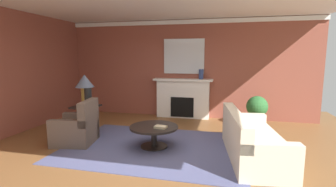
% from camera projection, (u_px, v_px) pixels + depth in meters
% --- Properties ---
extents(ground_plane, '(9.39, 9.39, 0.00)m').
position_uv_depth(ground_plane, '(157.00, 149.00, 5.08)').
color(ground_plane, brown).
extents(wall_fireplace, '(7.82, 0.12, 2.97)m').
position_uv_depth(wall_fireplace, '(183.00, 69.00, 7.72)').
color(wall_fireplace, brown).
rests_on(wall_fireplace, ground_plane).
extents(wall_window, '(0.12, 6.42, 2.97)m').
position_uv_depth(wall_window, '(14.00, 73.00, 6.00)').
color(wall_window, brown).
rests_on(wall_window, ground_plane).
extents(crown_moulding, '(7.82, 0.08, 0.12)m').
position_uv_depth(crown_moulding, '(183.00, 22.00, 7.44)').
color(crown_moulding, white).
extents(area_rug, '(3.64, 2.63, 0.01)m').
position_uv_depth(area_rug, '(154.00, 147.00, 5.19)').
color(area_rug, '#4C517A').
rests_on(area_rug, ground_plane).
extents(fireplace, '(1.80, 0.35, 1.20)m').
position_uv_depth(fireplace, '(183.00, 99.00, 7.65)').
color(fireplace, white).
rests_on(fireplace, ground_plane).
extents(mantel_mirror, '(1.24, 0.04, 1.05)m').
position_uv_depth(mantel_mirror, '(184.00, 56.00, 7.57)').
color(mantel_mirror, silver).
extents(sofa, '(1.17, 2.20, 0.85)m').
position_uv_depth(sofa, '(251.00, 142.00, 4.61)').
color(sofa, beige).
rests_on(sofa, ground_plane).
extents(armchair_near_window, '(0.92, 0.92, 0.95)m').
position_uv_depth(armchair_near_window, '(77.00, 130.00, 5.39)').
color(armchair_near_window, brown).
rests_on(armchair_near_window, ground_plane).
extents(coffee_table, '(1.00, 1.00, 0.45)m').
position_uv_depth(coffee_table, '(154.00, 131.00, 5.15)').
color(coffee_table, black).
rests_on(coffee_table, ground_plane).
extents(side_table, '(0.56, 0.56, 0.70)m').
position_uv_depth(side_table, '(86.00, 118.00, 6.02)').
color(side_table, black).
rests_on(side_table, ground_plane).
extents(table_lamp, '(0.44, 0.44, 0.75)m').
position_uv_depth(table_lamp, '(85.00, 84.00, 5.90)').
color(table_lamp, '#B28E38').
rests_on(table_lamp, side_table).
extents(vase_on_side_table, '(0.17, 0.17, 0.45)m').
position_uv_depth(vase_on_side_table, '(88.00, 97.00, 5.79)').
color(vase_on_side_table, black).
rests_on(vase_on_side_table, side_table).
extents(vase_mantel_right, '(0.14, 0.14, 0.30)m').
position_uv_depth(vase_mantel_right, '(201.00, 74.00, 7.36)').
color(vase_mantel_right, navy).
rests_on(vase_mantel_right, fireplace).
extents(book_red_cover, '(0.26, 0.19, 0.05)m').
position_uv_depth(book_red_cover, '(161.00, 127.00, 4.98)').
color(book_red_cover, tan).
rests_on(book_red_cover, coffee_table).
extents(potted_plant, '(0.56, 0.56, 0.83)m').
position_uv_depth(potted_plant, '(257.00, 109.00, 6.65)').
color(potted_plant, '#A8754C').
rests_on(potted_plant, ground_plane).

